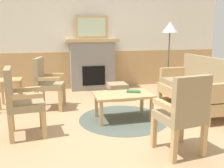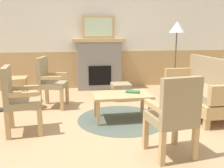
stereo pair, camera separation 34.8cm
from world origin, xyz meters
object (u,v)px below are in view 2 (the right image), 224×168
couch (201,90)px  floor_lamp_by_couch (177,32)px  armchair_near_fireplace (18,97)px  book_on_table (133,92)px  framed_picture (99,27)px  fireplace (99,64)px  coffee_table (122,97)px  armchair_by_window_left (49,80)px  footstool (121,87)px  armchair_front_left (174,113)px  side_table (16,83)px

couch → floor_lamp_by_couch: bearing=86.3°
couch → armchair_near_fireplace: size_ratio=1.84×
book_on_table → framed_picture: bearing=98.0°
fireplace → framed_picture: 0.91m
couch → floor_lamp_by_couch: size_ratio=1.07×
framed_picture → armchair_near_fireplace: size_ratio=0.82×
coffee_table → floor_lamp_by_couch: 2.48m
framed_picture → floor_lamp_by_couch: size_ratio=0.48×
fireplace → armchair_near_fireplace: size_ratio=1.33×
fireplace → armchair_by_window_left: bearing=-128.9°
footstool → book_on_table: bearing=-91.5°
book_on_table → couch: bearing=5.8°
framed_picture → footstool: framed_picture is taller
armchair_by_window_left → armchair_front_left: (1.56, -2.23, 0.00)m
armchair_by_window_left → armchair_near_fireplace: bearing=-106.0°
coffee_table → armchair_by_window_left: size_ratio=0.98×
fireplace → side_table: 2.12m
couch → armchair_by_window_left: same height
fireplace → side_table: (-1.81, -1.08, -0.22)m
book_on_table → floor_lamp_by_couch: size_ratio=0.14×
book_on_table → fireplace: bearing=98.0°
armchair_near_fireplace → footstool: bearing=39.1°
armchair_by_window_left → book_on_table: bearing=-30.5°
coffee_table → armchair_near_fireplace: armchair_near_fireplace is taller
fireplace → armchair_front_left: size_ratio=1.33×
footstool → armchair_front_left: bearing=-87.8°
couch → armchair_front_left: size_ratio=1.84×
armchair_near_fireplace → floor_lamp_by_couch: bearing=30.0°
armchair_near_fireplace → floor_lamp_by_couch: floor_lamp_by_couch is taller
armchair_near_fireplace → coffee_table: bearing=10.3°
couch → book_on_table: 1.33m
coffee_table → armchair_by_window_left: (-1.24, 0.91, 0.15)m
armchair_by_window_left → floor_lamp_by_couch: floor_lamp_by_couch is taller
book_on_table → footstool: 1.14m
armchair_near_fireplace → side_table: 1.55m
framed_picture → floor_lamp_by_couch: bearing=-23.2°
fireplace → couch: fireplace is taller
fireplace → book_on_table: 2.26m
armchair_front_left → floor_lamp_by_couch: bearing=66.0°
coffee_table → side_table: side_table is taller
fireplace → coffee_table: 2.31m
armchair_near_fireplace → couch: bearing=8.8°
framed_picture → couch: (1.64, -2.10, -1.16)m
fireplace → armchair_near_fireplace: (-1.46, -2.58, -0.11)m
couch → book_on_table: couch is taller
coffee_table → book_on_table: bearing=17.3°
footstool → framed_picture: bearing=107.3°
footstool → armchair_near_fireplace: 2.34m
couch → side_table: bearing=163.5°
footstool → armchair_front_left: size_ratio=0.41×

